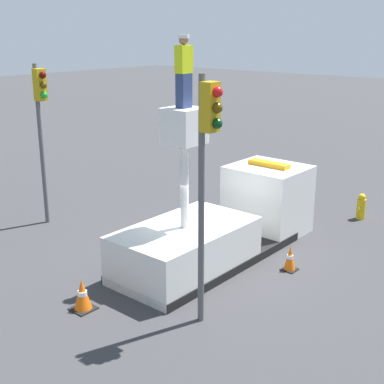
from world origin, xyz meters
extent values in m
plane|color=#38383A|center=(0.00, 0.00, 0.00)|extent=(120.00, 120.00, 0.00)
cube|color=black|center=(0.00, 0.00, 0.12)|extent=(6.00, 2.34, 0.24)
cube|color=silver|center=(-1.03, 0.00, 0.66)|extent=(3.94, 2.28, 1.33)
cube|color=silver|center=(3.00, 0.00, 1.10)|extent=(2.06, 2.28, 2.19)
cube|color=black|center=(4.04, 0.00, 1.54)|extent=(0.03, 1.94, 0.88)
cube|color=orange|center=(3.00, 0.00, 2.26)|extent=(0.36, 1.37, 0.14)
cylinder|color=silver|center=(-1.06, 0.00, 2.50)|extent=(0.22, 0.22, 2.35)
cube|color=white|center=(-1.06, 0.00, 4.03)|extent=(0.90, 0.90, 0.90)
cube|color=navy|center=(-1.06, 0.00, 4.90)|extent=(0.34, 0.26, 0.84)
cube|color=#D1E519|center=(-1.06, 0.00, 5.65)|extent=(0.40, 0.26, 0.66)
sphere|color=#9E704C|center=(-1.06, 0.00, 6.09)|extent=(0.23, 0.23, 0.23)
cylinder|color=white|center=(-1.06, 0.00, 6.18)|extent=(0.26, 0.26, 0.09)
cylinder|color=#515156|center=(-2.67, -1.90, 2.76)|extent=(0.14, 0.14, 5.51)
cube|color=#B79314|center=(-2.67, -2.11, 4.86)|extent=(0.34, 0.28, 1.00)
sphere|color=red|center=(-2.67, -2.29, 5.17)|extent=(0.22, 0.22, 0.22)
sphere|color=#503C07|center=(-2.67, -2.29, 4.86)|extent=(0.22, 0.22, 0.22)
sphere|color=#083710|center=(-2.67, -2.29, 4.55)|extent=(0.22, 0.22, 0.22)
cylinder|color=#515156|center=(-1.11, 6.20, 2.65)|extent=(0.14, 0.14, 5.31)
cube|color=#B79314|center=(-1.11, 5.99, 4.66)|extent=(0.34, 0.28, 1.00)
sphere|color=#490707|center=(-1.11, 5.80, 4.97)|extent=(0.22, 0.22, 0.22)
sphere|color=#503C07|center=(-1.11, 5.80, 4.66)|extent=(0.22, 0.22, 0.22)
sphere|color=green|center=(-1.11, 5.80, 4.35)|extent=(0.22, 0.22, 0.22)
cylinder|color=gold|center=(6.16, -1.84, 0.35)|extent=(0.30, 0.30, 0.71)
sphere|color=gold|center=(6.16, -1.84, 0.78)|extent=(0.25, 0.25, 0.25)
cylinder|color=gold|center=(5.95, -1.84, 0.43)|extent=(0.12, 0.12, 0.12)
cylinder|color=gold|center=(6.37, -1.84, 0.43)|extent=(0.12, 0.12, 0.12)
cube|color=black|center=(-4.11, 0.53, 0.01)|extent=(0.53, 0.53, 0.03)
cone|color=orange|center=(-4.11, 0.53, 0.38)|extent=(0.44, 0.44, 0.76)
cylinder|color=white|center=(-4.11, 0.53, 0.42)|extent=(0.23, 0.23, 0.11)
cube|color=black|center=(0.93, -2.09, 0.01)|extent=(0.40, 0.40, 0.03)
cone|color=orange|center=(0.93, -2.09, 0.36)|extent=(0.33, 0.33, 0.71)
cylinder|color=white|center=(0.93, -2.09, 0.39)|extent=(0.17, 0.17, 0.10)
camera|label=1|loc=(-11.03, -8.74, 6.37)|focal=50.00mm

